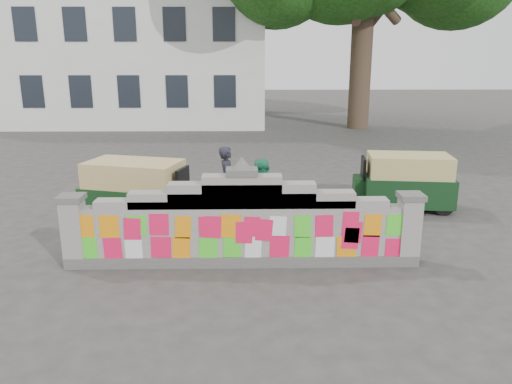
% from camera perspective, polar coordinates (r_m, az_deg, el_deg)
% --- Properties ---
extents(ground, '(100.00, 100.00, 0.00)m').
position_cam_1_polar(ground, '(9.27, -1.54, -8.22)').
color(ground, '#383533').
rests_on(ground, ground).
extents(parapet_wall, '(6.48, 0.44, 2.01)m').
position_cam_1_polar(parapet_wall, '(8.99, -1.58, -3.85)').
color(parapet_wall, '#4C4C49').
rests_on(parapet_wall, ground).
extents(building, '(16.00, 10.00, 8.90)m').
position_cam_1_polar(building, '(31.31, -14.67, 15.35)').
color(building, silver).
rests_on(building, ground).
extents(cyclist_bike, '(1.74, 0.62, 0.91)m').
position_cam_1_polar(cyclist_bike, '(11.24, -3.25, -1.51)').
color(cyclist_bike, black).
rests_on(cyclist_bike, ground).
extents(cyclist_rider, '(0.37, 0.57, 1.54)m').
position_cam_1_polar(cyclist_rider, '(11.16, -3.27, 0.05)').
color(cyclist_rider, '#212129').
rests_on(cyclist_rider, ground).
extents(pedestrian, '(0.81, 0.91, 1.57)m').
position_cam_1_polar(pedestrian, '(10.83, 0.62, -0.33)').
color(pedestrian, '#289367').
rests_on(pedestrian, ground).
extents(rickshaw_left, '(2.68, 1.75, 1.44)m').
position_cam_1_polar(rickshaw_left, '(11.55, -13.34, 0.05)').
color(rickshaw_left, '#113314').
rests_on(rickshaw_left, ground).
extents(rickshaw_right, '(2.53, 1.39, 1.37)m').
position_cam_1_polar(rickshaw_right, '(12.89, 16.69, 1.22)').
color(rickshaw_right, black).
rests_on(rickshaw_right, ground).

